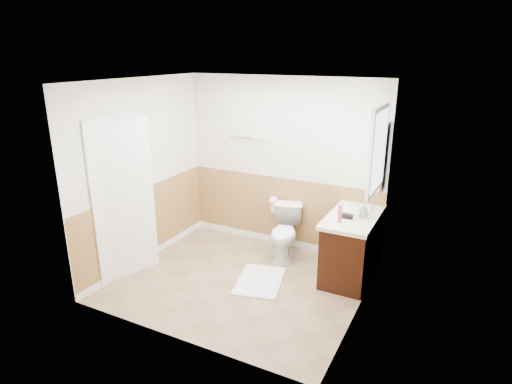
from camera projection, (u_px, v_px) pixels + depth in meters
The scene contains 32 objects.
floor at pixel (240, 281), 5.50m from camera, with size 3.00×3.00×0.00m, color #8C7051.
ceiling at pixel (238, 81), 4.71m from camera, with size 3.00×3.00×0.00m, color white.
wall_back at pixel (283, 164), 6.20m from camera, with size 3.00×3.00×0.00m, color silver.
wall_front at pixel (171, 226), 4.00m from camera, with size 3.00×3.00×0.00m, color silver.
wall_left at pixel (142, 173), 5.75m from camera, with size 3.00×3.00×0.00m, color silver.
wall_right at pixel (365, 209), 4.46m from camera, with size 3.00×3.00×0.00m, color silver.
wainscot_back at pixel (281, 213), 6.43m from camera, with size 3.00×3.00×0.00m, color #A27141.
wainscot_front at pixel (177, 296), 4.25m from camera, with size 3.00×3.00×0.00m, color #A27141.
wainscot_left at pixel (147, 225), 5.98m from camera, with size 2.60×2.60×0.00m, color #A27141.
wainscot_right at pixel (358, 272), 4.70m from camera, with size 2.60×2.60×0.00m, color #A27141.
toilet at pixel (285, 233), 6.05m from camera, with size 0.41×0.72×0.73m, color white.
bath_mat at pixel (260, 281), 5.49m from camera, with size 0.55×0.80×0.02m, color white.
vanity_cabinet at pixel (352, 247), 5.52m from camera, with size 0.55×1.10×0.80m, color black.
vanity_knob_left at pixel (328, 235), 5.52m from camera, with size 0.03×0.03×0.03m, color silver.
vanity_knob_right at pixel (332, 230), 5.69m from camera, with size 0.03×0.03×0.03m, color silver.
countertop at pixel (354, 217), 5.39m from camera, with size 0.60×1.15×0.05m, color white.
sink_basin at pixel (358, 211), 5.51m from camera, with size 0.36×0.36×0.02m, color white.
faucet at pixel (372, 208), 5.41m from camera, with size 0.02×0.02×0.14m, color white.
lotion_bottle at pixel (340, 214), 5.12m from camera, with size 0.05×0.05×0.22m, color #C33264.
soap_dispenser at pixel (364, 211), 5.26m from camera, with size 0.08×0.08×0.18m, color gray.
hair_dryer_body at pixel (347, 216), 5.26m from camera, with size 0.07×0.07×0.14m, color black.
hair_dryer_handle at pixel (345, 217), 5.31m from camera, with size 0.03×0.03×0.07m, color black.
mirror_panel at pixel (386, 158), 5.30m from camera, with size 0.02×0.35×0.90m, color silver.
window_frame at pixel (378, 150), 4.81m from camera, with size 0.04×0.80×1.00m, color white.
window_glass at pixel (379, 150), 4.80m from camera, with size 0.01×0.70×0.90m, color white.
door at pixel (125, 200), 5.40m from camera, with size 0.05×0.80×2.04m, color white.
door_frame at pixel (121, 199), 5.43m from camera, with size 0.02×0.92×2.10m, color white.
door_knob at pixel (147, 199), 5.68m from camera, with size 0.06×0.06×0.06m, color silver.
towel_bar at pixel (247, 138), 6.29m from camera, with size 0.02×0.02×0.62m, color silver.
tp_holder_bar at pixel (274, 200), 6.36m from camera, with size 0.02×0.02×0.14m, color silver.
tp_roll at pixel (274, 200), 6.36m from camera, with size 0.11×0.11×0.10m, color white.
tp_sheet at pixel (274, 207), 6.39m from camera, with size 0.10×0.01×0.16m, color white.
Camera 1 is at (2.39, -4.24, 2.81)m, focal length 30.02 mm.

